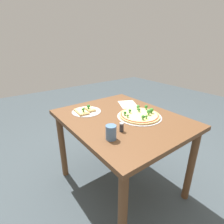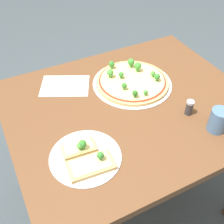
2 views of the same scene
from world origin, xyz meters
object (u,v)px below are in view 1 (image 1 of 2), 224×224
Objects in this scene: pizza_tray_whole at (140,115)px; condiment_shaker at (122,127)px; dining_table at (122,128)px; pizza_tray_slice at (85,111)px; drinking_cup at (111,132)px.

condiment_shaker is at bearing -69.76° from pizza_tray_whole.
dining_table is 0.37m from pizza_tray_slice.
dining_table is at bearing 139.22° from condiment_shaker.
dining_table is 0.19m from pizza_tray_whole.
condiment_shaker reaches higher than dining_table.
pizza_tray_slice is 3.89× the size of condiment_shaker.
pizza_tray_whole is at bearing 58.48° from dining_table.
drinking_cup reaches higher than condiment_shaker.
drinking_cup reaches higher than dining_table.
pizza_tray_whole is at bearing 110.24° from condiment_shaker.
dining_table is 4.05× the size of pizza_tray_slice.
pizza_tray_whole is 0.31m from condiment_shaker.
condiment_shaker is at bearing 3.32° from pizza_tray_slice.
pizza_tray_whole reaches higher than pizza_tray_slice.
pizza_tray_whole is at bearing 40.45° from pizza_tray_slice.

